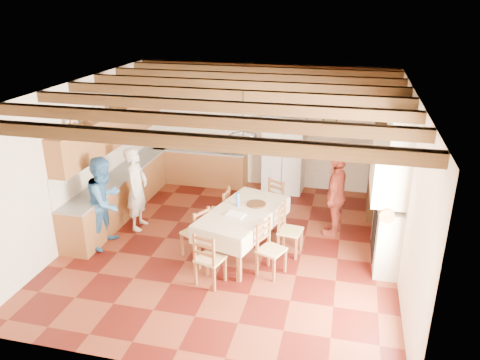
% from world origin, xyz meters
% --- Properties ---
extents(floor, '(6.00, 6.50, 0.02)m').
position_xyz_m(floor, '(0.00, 0.00, -0.01)').
color(floor, '#460F0A').
rests_on(floor, ground).
extents(ceiling, '(6.00, 6.50, 0.02)m').
position_xyz_m(ceiling, '(0.00, 0.00, 3.01)').
color(ceiling, silver).
rests_on(ceiling, ground).
extents(wall_back, '(6.00, 0.02, 3.00)m').
position_xyz_m(wall_back, '(0.00, 3.26, 1.50)').
color(wall_back, '#EFDEC8').
rests_on(wall_back, ground).
extents(wall_front, '(6.00, 0.02, 3.00)m').
position_xyz_m(wall_front, '(0.00, -3.26, 1.50)').
color(wall_front, '#EFDEC8').
rests_on(wall_front, ground).
extents(wall_left, '(0.02, 6.50, 3.00)m').
position_xyz_m(wall_left, '(-3.01, 0.00, 1.50)').
color(wall_left, '#EFDEC8').
rests_on(wall_left, ground).
extents(wall_right, '(0.02, 6.50, 3.00)m').
position_xyz_m(wall_right, '(3.01, 0.00, 1.50)').
color(wall_right, '#EFDEC8').
rests_on(wall_right, ground).
extents(ceiling_beams, '(6.00, 6.30, 0.16)m').
position_xyz_m(ceiling_beams, '(0.00, 0.00, 2.91)').
color(ceiling_beams, '#352011').
rests_on(ceiling_beams, ground).
extents(lower_cabinets_left, '(0.60, 4.30, 0.86)m').
position_xyz_m(lower_cabinets_left, '(-2.70, 1.05, 0.43)').
color(lower_cabinets_left, brown).
rests_on(lower_cabinets_left, ground).
extents(lower_cabinets_back, '(2.30, 0.60, 0.86)m').
position_xyz_m(lower_cabinets_back, '(-1.55, 2.95, 0.43)').
color(lower_cabinets_back, brown).
rests_on(lower_cabinets_back, ground).
extents(countertop_left, '(0.62, 4.30, 0.04)m').
position_xyz_m(countertop_left, '(-2.70, 1.05, 0.88)').
color(countertop_left, slate).
rests_on(countertop_left, lower_cabinets_left).
extents(countertop_back, '(2.34, 0.62, 0.04)m').
position_xyz_m(countertop_back, '(-1.55, 2.95, 0.88)').
color(countertop_back, slate).
rests_on(countertop_back, lower_cabinets_back).
extents(backsplash_left, '(0.03, 4.30, 0.60)m').
position_xyz_m(backsplash_left, '(-2.98, 1.05, 1.20)').
color(backsplash_left, '#EFE9CF').
rests_on(backsplash_left, ground).
extents(backsplash_back, '(2.30, 0.03, 0.60)m').
position_xyz_m(backsplash_back, '(-1.55, 3.23, 1.20)').
color(backsplash_back, '#EFE9CF').
rests_on(backsplash_back, ground).
extents(upper_cabinets, '(0.35, 4.20, 0.70)m').
position_xyz_m(upper_cabinets, '(-2.83, 1.05, 1.85)').
color(upper_cabinets, brown).
rests_on(upper_cabinets, ground).
extents(fireplace, '(0.56, 1.60, 2.80)m').
position_xyz_m(fireplace, '(2.72, 0.20, 1.40)').
color(fireplace, beige).
rests_on(fireplace, ground).
extents(wall_picture, '(0.34, 0.03, 0.42)m').
position_xyz_m(wall_picture, '(1.55, 3.23, 1.85)').
color(wall_picture, '#2E2114').
rests_on(wall_picture, ground).
extents(refrigerator, '(0.99, 0.83, 1.88)m').
position_xyz_m(refrigerator, '(0.55, 3.03, 0.94)').
color(refrigerator, white).
rests_on(refrigerator, floor).
extents(hutch, '(0.50, 1.16, 2.09)m').
position_xyz_m(hutch, '(2.75, 2.16, 1.05)').
color(hutch, '#341A10').
rests_on(hutch, floor).
extents(dining_table, '(1.48, 2.16, 0.86)m').
position_xyz_m(dining_table, '(0.26, -0.16, 0.77)').
color(dining_table, silver).
rests_on(dining_table, floor).
extents(chandelier, '(0.47, 0.47, 0.03)m').
position_xyz_m(chandelier, '(0.26, -0.16, 2.25)').
color(chandelier, black).
rests_on(chandelier, ground).
extents(chair_left_near, '(0.54, 0.55, 0.96)m').
position_xyz_m(chair_left_near, '(-0.56, -0.45, 0.48)').
color(chair_left_near, brown).
rests_on(chair_left_near, floor).
extents(chair_left_far, '(0.41, 0.43, 0.96)m').
position_xyz_m(chair_left_far, '(-0.38, 0.45, 0.48)').
color(chair_left_far, brown).
rests_on(chair_left_far, floor).
extents(chair_right_near, '(0.53, 0.54, 0.96)m').
position_xyz_m(chair_right_near, '(0.90, -0.76, 0.48)').
color(chair_right_near, brown).
rests_on(chair_right_near, floor).
extents(chair_right_far, '(0.46, 0.47, 0.96)m').
position_xyz_m(chair_right_far, '(1.12, -0.00, 0.48)').
color(chair_right_far, brown).
rests_on(chair_right_far, floor).
extents(chair_end_near, '(0.51, 0.50, 0.96)m').
position_xyz_m(chair_end_near, '(-0.03, -1.27, 0.48)').
color(chair_end_near, brown).
rests_on(chair_end_near, floor).
extents(chair_end_far, '(0.56, 0.55, 0.96)m').
position_xyz_m(chair_end_far, '(0.57, 1.05, 0.48)').
color(chair_end_far, brown).
rests_on(chair_end_far, floor).
extents(person_man, '(0.45, 0.65, 1.72)m').
position_xyz_m(person_man, '(-2.04, 0.33, 0.86)').
color(person_man, beige).
rests_on(person_man, floor).
extents(person_woman_blue, '(0.72, 0.90, 1.76)m').
position_xyz_m(person_woman_blue, '(-2.30, -0.44, 0.88)').
color(person_woman_blue, teal).
rests_on(person_woman_blue, floor).
extents(person_woman_red, '(0.59, 1.04, 1.67)m').
position_xyz_m(person_woman_red, '(1.86, 0.99, 0.83)').
color(person_woman_red, '#9F3828').
rests_on(person_woman_red, floor).
extents(microwave, '(0.64, 0.49, 0.32)m').
position_xyz_m(microwave, '(-0.70, 2.95, 1.06)').
color(microwave, silver).
rests_on(microwave, countertop_back).
extents(fridge_vase, '(0.32, 0.32, 0.33)m').
position_xyz_m(fridge_vase, '(0.60, 3.03, 2.04)').
color(fridge_vase, '#341A10').
rests_on(fridge_vase, refrigerator).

